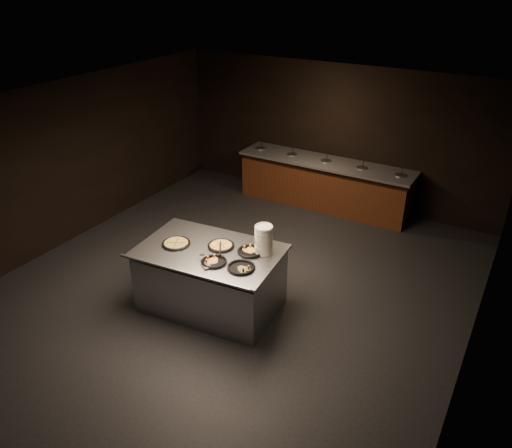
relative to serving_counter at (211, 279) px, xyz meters
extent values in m
cube|color=black|center=(0.03, 0.55, -0.47)|extent=(7.00, 8.00, 0.01)
cube|color=black|center=(0.03, 0.55, 2.44)|extent=(7.00, 8.00, 0.01)
cube|color=black|center=(0.03, 4.56, 0.98)|extent=(7.00, 0.01, 2.90)
cube|color=black|center=(-3.48, 0.55, 0.98)|extent=(0.01, 8.00, 2.90)
cube|color=black|center=(3.53, 0.55, 0.98)|extent=(0.01, 8.00, 2.90)
cube|color=#5D3116|center=(0.03, 4.13, -0.04)|extent=(3.60, 0.75, 0.85)
cube|color=#56575B|center=(0.03, 4.13, 0.51)|extent=(3.70, 0.83, 0.05)
cube|color=#33190B|center=(0.03, 4.13, -0.43)|extent=(3.60, 0.69, 0.08)
cylinder|color=silver|center=(-1.52, 4.13, 0.51)|extent=(0.22, 0.22, 0.08)
cylinder|color=#486E2C|center=(-1.52, 4.13, 0.54)|extent=(0.19, 0.19, 0.02)
cylinder|color=black|center=(-1.49, 4.11, 0.62)|extent=(0.04, 0.10, 0.19)
cylinder|color=silver|center=(-0.75, 4.13, 0.51)|extent=(0.22, 0.22, 0.08)
cylinder|color=#486E2C|center=(-0.75, 4.13, 0.54)|extent=(0.19, 0.19, 0.02)
cylinder|color=black|center=(-0.72, 4.11, 0.62)|extent=(0.04, 0.10, 0.19)
cylinder|color=silver|center=(0.03, 4.13, 0.51)|extent=(0.22, 0.22, 0.08)
cylinder|color=#486E2C|center=(0.03, 4.13, 0.54)|extent=(0.19, 0.19, 0.02)
cylinder|color=black|center=(0.06, 4.11, 0.62)|extent=(0.04, 0.10, 0.19)
cylinder|color=silver|center=(0.80, 4.13, 0.51)|extent=(0.22, 0.22, 0.08)
cylinder|color=#486E2C|center=(0.80, 4.13, 0.54)|extent=(0.19, 0.19, 0.02)
cylinder|color=black|center=(0.83, 4.11, 0.62)|extent=(0.04, 0.10, 0.19)
cylinder|color=silver|center=(1.58, 4.13, 0.51)|extent=(0.22, 0.22, 0.08)
cylinder|color=#486E2C|center=(1.58, 4.13, 0.54)|extent=(0.19, 0.19, 0.02)
cylinder|color=black|center=(1.61, 4.11, 0.62)|extent=(0.04, 0.10, 0.19)
cube|color=silver|center=(0.00, 0.00, -0.03)|extent=(2.06, 1.38, 0.88)
cube|color=silver|center=(0.00, 0.00, 0.49)|extent=(2.15, 1.46, 0.04)
cylinder|color=silver|center=(0.00, -0.64, 0.49)|extent=(2.04, 0.23, 0.04)
cylinder|color=silver|center=(0.71, 0.32, 0.72)|extent=(0.25, 0.25, 0.42)
cylinder|color=black|center=(-0.50, -0.12, 0.52)|extent=(0.39, 0.39, 0.01)
torus|color=black|center=(-0.50, -0.12, 0.54)|extent=(0.41, 0.41, 0.04)
torus|color=#A7682B|center=(-0.50, -0.12, 0.54)|extent=(0.35, 0.35, 0.03)
cylinder|color=#AA8D44|center=(-0.50, -0.12, 0.54)|extent=(0.31, 0.31, 0.02)
cube|color=black|center=(-0.50, -0.12, 0.54)|extent=(0.14, 0.28, 0.00)
cube|color=black|center=(-0.50, -0.12, 0.54)|extent=(0.28, 0.14, 0.00)
cylinder|color=black|center=(0.10, 0.16, 0.52)|extent=(0.37, 0.37, 0.01)
torus|color=black|center=(0.10, 0.16, 0.54)|extent=(0.39, 0.39, 0.04)
torus|color=#A7682B|center=(0.10, 0.16, 0.54)|extent=(0.33, 0.33, 0.03)
cylinder|color=#E8CA54|center=(0.10, 0.16, 0.54)|extent=(0.29, 0.29, 0.02)
cube|color=black|center=(0.10, 0.16, 0.54)|extent=(0.11, 0.27, 0.00)
cube|color=black|center=(0.10, 0.16, 0.54)|extent=(0.27, 0.11, 0.00)
cylinder|color=black|center=(0.55, 0.23, 0.52)|extent=(0.35, 0.35, 0.01)
torus|color=black|center=(0.55, 0.23, 0.54)|extent=(0.37, 0.37, 0.04)
cylinder|color=black|center=(0.26, -0.25, 0.52)|extent=(0.34, 0.34, 0.01)
torus|color=black|center=(0.26, -0.25, 0.54)|extent=(0.36, 0.36, 0.04)
cylinder|color=black|center=(0.66, -0.19, 0.52)|extent=(0.36, 0.36, 0.01)
torus|color=black|center=(0.66, -0.19, 0.54)|extent=(0.38, 0.38, 0.04)
cube|color=silver|center=(0.11, 0.09, 0.54)|extent=(0.14, 0.15, 0.00)
cylinder|color=black|center=(0.21, -0.03, 0.62)|extent=(0.12, 0.18, 0.14)
cylinder|color=silver|center=(0.16, 0.03, 0.56)|extent=(0.07, 0.09, 0.09)
cube|color=silver|center=(0.25, -0.41, 0.54)|extent=(0.15, 0.14, 0.00)
cylinder|color=black|center=(0.10, -0.32, 0.62)|extent=(0.18, 0.15, 0.15)
cylinder|color=silver|center=(0.17, -0.36, 0.57)|extent=(0.09, 0.07, 0.09)
camera|label=1|loc=(3.69, -4.98, 4.16)|focal=35.00mm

